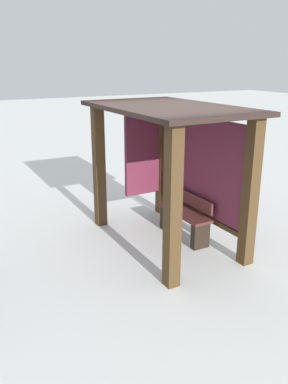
{
  "coord_description": "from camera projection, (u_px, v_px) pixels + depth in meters",
  "views": [
    {
      "loc": [
        5.37,
        -3.37,
        2.98
      ],
      "look_at": [
        0.35,
        -0.62,
        1.11
      ],
      "focal_mm": 36.97,
      "sensor_mm": 36.0,
      "label": 1
    }
  ],
  "objects": [
    {
      "name": "ground_plane",
      "position": [
        165.0,
        241.0,
        6.94
      ],
      "size": [
        60.0,
        60.0,
        0.0
      ],
      "primitive_type": "plane",
      "color": "silver"
    },
    {
      "name": "bus_shelter",
      "position": [
        174.0,
        150.0,
        6.64
      ],
      "size": [
        2.96,
        1.8,
        2.35
      ],
      "color": "#463019",
      "rests_on": "ground"
    },
    {
      "name": "bench_left_inside",
      "position": [
        185.0,
        218.0,
        7.02
      ],
      "size": [
        1.2,
        0.37,
        0.77
      ],
      "color": "#542724",
      "rests_on": "ground"
    }
  ]
}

